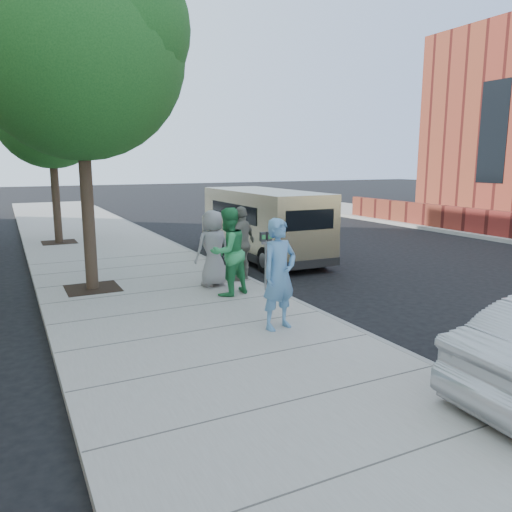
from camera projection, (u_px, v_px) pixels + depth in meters
name	position (u px, v px, depth m)	size (l,w,h in m)	color
ground	(224.00, 308.00, 10.60)	(120.00, 120.00, 0.00)	black
sidewalk	(178.00, 311.00, 10.14)	(5.00, 60.00, 0.15)	gray
curb_face	(282.00, 297.00, 11.22)	(0.12, 60.00, 0.16)	gray
tree_near	(80.00, 44.00, 10.68)	(4.62, 4.60, 7.53)	black
tree_far	(51.00, 109.00, 17.47)	(3.92, 3.80, 6.49)	black
parking_meter	(266.00, 248.00, 11.34)	(0.28, 0.10, 1.35)	gray
van	(263.00, 223.00, 15.82)	(2.05, 5.92, 2.18)	tan
person_officer	(279.00, 274.00, 8.71)	(0.72, 0.47, 1.96)	#588EBD
person_green_shirt	(228.00, 252.00, 10.93)	(0.94, 0.73, 1.94)	#339C55
person_gray_shirt	(213.00, 248.00, 11.75)	(0.88, 0.57, 1.81)	gray
person_striped_polo	(242.00, 243.00, 12.35)	(1.08, 0.45, 1.85)	gray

